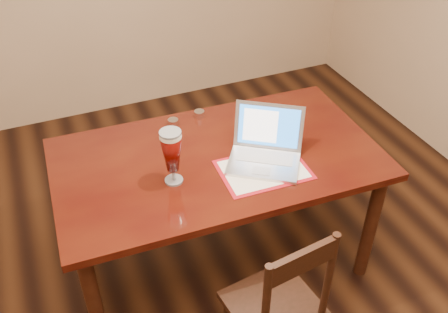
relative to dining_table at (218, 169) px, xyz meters
name	(u,v)px	position (x,y,z in m)	size (l,w,h in m)	color
room_shell	(213,19)	(-0.20, -0.47, 1.05)	(4.51, 5.01, 2.71)	tan
dining_table	(218,169)	(0.00, 0.00, 0.00)	(1.75, 1.03, 1.10)	#431409
dining_chair	(278,307)	(0.00, -0.74, -0.27)	(0.45, 0.43, 0.95)	black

